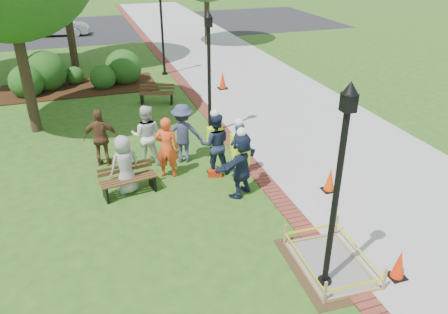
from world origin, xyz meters
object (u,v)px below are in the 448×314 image
object	(u,v)px
wet_concrete_pad	(331,257)
lamp_near	(338,178)
hivis_worker_c	(215,142)
hivis_worker_b	(238,148)
hivis_worker_a	(241,162)
bench_near	(129,185)
cone_front	(399,265)

from	to	relation	value
wet_concrete_pad	lamp_near	world-z (taller)	lamp_near
hivis_worker_c	hivis_worker_b	bearing A→B (deg)	-33.66
wet_concrete_pad	hivis_worker_a	distance (m)	3.55
bench_near	cone_front	distance (m)	7.00
wet_concrete_pad	hivis_worker_b	size ratio (longest dim) A/B	1.31
wet_concrete_pad	bench_near	world-z (taller)	bench_near
wet_concrete_pad	bench_near	bearing A→B (deg)	130.22
hivis_worker_b	hivis_worker_c	world-z (taller)	hivis_worker_c
lamp_near	hivis_worker_a	size ratio (longest dim) A/B	2.16
bench_near	wet_concrete_pad	bearing A→B (deg)	-49.78
hivis_worker_a	hivis_worker_b	world-z (taller)	hivis_worker_a
lamp_near	hivis_worker_b	size ratio (longest dim) A/B	2.36
wet_concrete_pad	hivis_worker_b	distance (m)	4.47
lamp_near	hivis_worker_b	xyz separation A→B (m)	(-0.11, 4.82, -1.58)
cone_front	hivis_worker_b	world-z (taller)	hivis_worker_b
hivis_worker_b	bench_near	bearing A→B (deg)	-179.24
wet_concrete_pad	bench_near	size ratio (longest dim) A/B	1.50
bench_near	lamp_near	size ratio (longest dim) A/B	0.37
bench_near	hivis_worker_c	distance (m)	2.73
hivis_worker_a	hivis_worker_b	xyz separation A→B (m)	(0.30, 1.02, -0.07)
bench_near	hivis_worker_c	world-z (taller)	hivis_worker_c
bench_near	cone_front	world-z (taller)	bench_near
lamp_near	hivis_worker_a	distance (m)	4.11
cone_front	hivis_worker_b	xyz separation A→B (m)	(-1.61, 5.15, 0.57)
lamp_near	hivis_worker_b	world-z (taller)	lamp_near
wet_concrete_pad	cone_front	xyz separation A→B (m)	(1.11, -0.76, 0.10)
bench_near	cone_front	size ratio (longest dim) A/B	2.31
cone_front	hivis_worker_c	size ratio (longest dim) A/B	0.34
hivis_worker_a	hivis_worker_b	size ratio (longest dim) A/B	1.09
wet_concrete_pad	hivis_worker_c	world-z (taller)	hivis_worker_c
wet_concrete_pad	hivis_worker_a	bearing A→B (deg)	103.35
bench_near	cone_front	xyz separation A→B (m)	(4.79, -5.11, 0.07)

